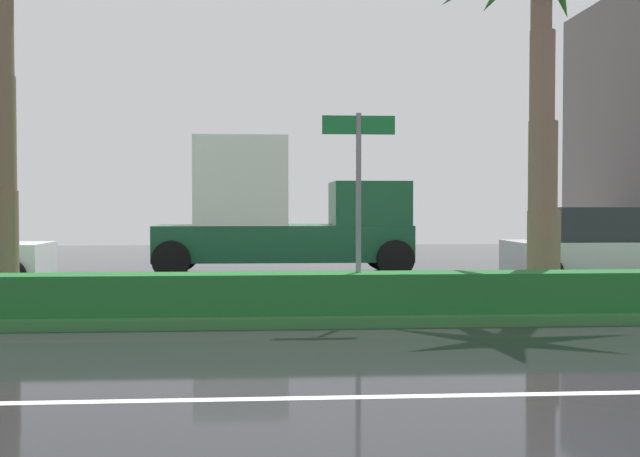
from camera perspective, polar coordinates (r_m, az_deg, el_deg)
ground_plane at (r=14.26m, az=-1.73°, el=-5.61°), size 90.00×42.00×0.10m
near_lane_divider_stripe at (r=7.37m, az=0.51°, el=-12.14°), size 81.00×0.14×0.01m
median_strip at (r=13.25m, az=-1.55°, el=-5.63°), size 85.50×4.00×0.15m
median_hedge at (r=11.82m, az=-1.26°, el=-4.69°), size 76.50×0.70×0.60m
street_name_sign at (r=11.89m, az=2.80°, el=3.21°), size 1.10×0.08×3.00m
box_truck_lead at (r=20.14m, az=-2.89°, el=1.08°), size 6.40×2.64×3.46m
car_in_traffic_second at (r=18.84m, az=19.73°, el=-1.26°), size 4.30×2.02×1.72m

